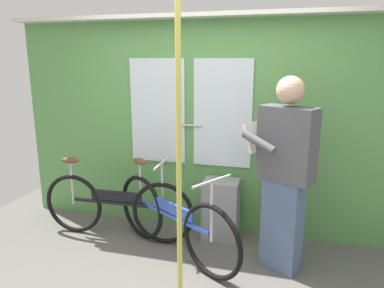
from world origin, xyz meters
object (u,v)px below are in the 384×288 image
trash_bin_by_wall (221,209)px  handrail_pole (179,172)px  passenger_reading_newspaper (284,172)px  bicycle_leaning_behind (172,220)px  bicycle_near_door (116,206)px

trash_bin_by_wall → handrail_pole: 1.50m
passenger_reading_newspaper → trash_bin_by_wall: 0.94m
passenger_reading_newspaper → bicycle_leaning_behind: bearing=29.8°
handrail_pole → bicycle_leaning_behind: bearing=111.9°
bicycle_leaning_behind → handrail_pole: handrail_pole is taller
trash_bin_by_wall → handrail_pole: size_ratio=0.28×
bicycle_near_door → passenger_reading_newspaper: size_ratio=0.97×
passenger_reading_newspaper → trash_bin_by_wall: bearing=-7.4°
bicycle_near_door → trash_bin_by_wall: bearing=14.0°
bicycle_leaning_behind → handrail_pole: size_ratio=0.65×
bicycle_near_door → passenger_reading_newspaper: 1.75m
trash_bin_by_wall → passenger_reading_newspaper: bearing=-34.7°
bicycle_near_door → handrail_pole: size_ratio=0.74×
bicycle_leaning_behind → passenger_reading_newspaper: (0.99, 0.04, 0.54)m
bicycle_leaning_behind → handrail_pole: 1.15m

